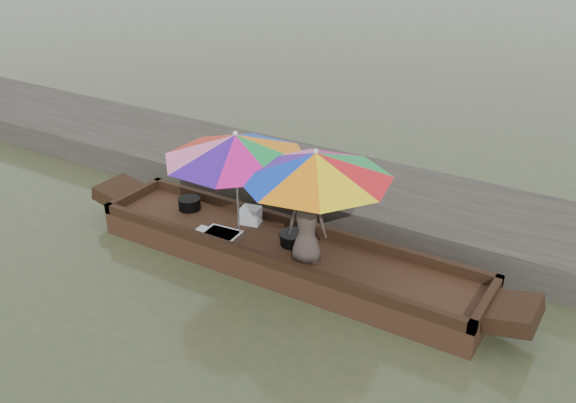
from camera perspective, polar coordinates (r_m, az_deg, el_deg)
The scene contains 11 objects.
water at distance 9.18m, azimuth -0.33°, elevation -5.85°, with size 80.00×80.00×0.00m, color #39412C.
dock at distance 10.76m, azimuth 5.88°, elevation 0.60°, with size 22.00×2.20×0.50m, color #2D2B26.
boat_hull at distance 9.09m, azimuth -0.33°, elevation -4.91°, with size 5.77×1.20×0.35m, color #322116.
cooking_pot at distance 10.09m, azimuth -8.76°, elevation -0.19°, with size 0.34×0.34×0.18m, color black.
tray_crayfish at distance 9.22m, azimuth -5.90°, elevation -3.01°, with size 0.52×0.36×0.09m, color silver.
tray_scallop at distance 9.26m, azimuth -6.95°, elevation -3.04°, with size 0.52×0.36×0.06m, color silver.
charcoal_grill at distance 9.00m, azimuth 0.43°, elevation -3.36°, with size 0.35×0.35×0.17m, color black.
supply_bag at distance 9.55m, azimuth -3.31°, elevation -1.24°, with size 0.28×0.22×0.26m, color silver.
vendor at distance 8.40m, azimuth 1.70°, elevation -2.12°, with size 0.53×0.35×1.08m, color #423732.
umbrella_bow at distance 9.04m, azimuth -4.54°, elevation 1.61°, with size 2.06×2.06×1.55m, color orange, non-canonical shape.
umbrella_stern at distance 8.42m, azimuth 2.39°, elevation -0.23°, with size 2.05×2.05×1.55m, color red, non-canonical shape.
Camera 1 is at (4.13, -6.61, 4.86)m, focal length 40.00 mm.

